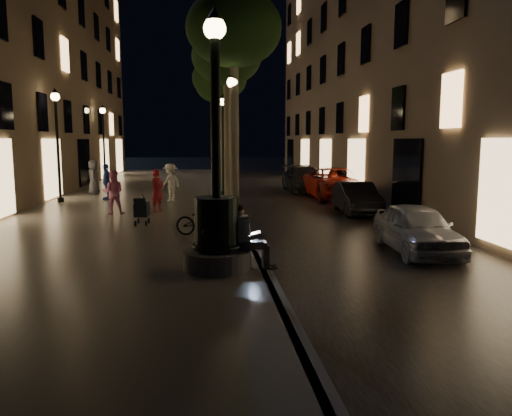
{
  "coord_description": "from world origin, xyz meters",
  "views": [
    {
      "loc": [
        -1.26,
        -8.09,
        2.86
      ],
      "look_at": [
        -0.09,
        3.0,
        1.33
      ],
      "focal_mm": 35.0,
      "sensor_mm": 36.0,
      "label": 1
    }
  ],
  "objects": [
    {
      "name": "lamp_left_c",
      "position": [
        -7.4,
        24.0,
        3.24
      ],
      "size": [
        0.36,
        0.36,
        4.81
      ],
      "color": "black",
      "rests_on": "promenade"
    },
    {
      "name": "ground",
      "position": [
        0.0,
        15.0,
        0.0
      ],
      "size": [
        120.0,
        120.0,
        0.0
      ],
      "primitive_type": "plane",
      "color": "black",
      "rests_on": "ground"
    },
    {
      "name": "fountain_lamppost",
      "position": [
        -1.0,
        2.0,
        1.21
      ],
      "size": [
        1.4,
        1.4,
        5.21
      ],
      "color": "#59595B",
      "rests_on": "promenade"
    },
    {
      "name": "car_rear",
      "position": [
        4.32,
        19.21,
        0.7
      ],
      "size": [
        2.02,
        4.86,
        1.4
      ],
      "primitive_type": "imported",
      "rotation": [
        0.0,
        0.0,
        0.01
      ],
      "color": "#2D2E32",
      "rests_on": "ground"
    },
    {
      "name": "stroller",
      "position": [
        -3.2,
        7.65,
        0.69
      ],
      "size": [
        0.44,
        0.96,
        0.97
      ],
      "rotation": [
        0.0,
        0.0,
        -0.05
      ],
      "color": "black",
      "rests_on": "promenade"
    },
    {
      "name": "tree_near",
      "position": [
        -0.25,
        8.0,
        6.24
      ],
      "size": [
        3.0,
        3.0,
        7.3
      ],
      "color": "#6B604C",
      "rests_on": "promenade"
    },
    {
      "name": "tree_second",
      "position": [
        -0.2,
        14.0,
        6.33
      ],
      "size": [
        3.0,
        3.0,
        7.4
      ],
      "color": "#6B604C",
      "rests_on": "promenade"
    },
    {
      "name": "lamp_curb_b",
      "position": [
        -0.3,
        16.0,
        3.24
      ],
      "size": [
        0.36,
        0.36,
        4.81
      ],
      "color": "black",
      "rests_on": "promenade"
    },
    {
      "name": "seated_man_laptop",
      "position": [
        -0.39,
        2.0,
        0.91
      ],
      "size": [
        0.98,
        0.33,
        1.35
      ],
      "color": "tan",
      "rests_on": "promenade"
    },
    {
      "name": "car_third",
      "position": [
        5.14,
        15.66,
        0.74
      ],
      "size": [
        2.6,
        5.41,
        1.49
      ],
      "primitive_type": "imported",
      "rotation": [
        0.0,
        0.0,
        0.02
      ],
      "color": "maroon",
      "rests_on": "ground"
    },
    {
      "name": "car_front",
      "position": [
        4.13,
        3.91,
        0.62
      ],
      "size": [
        1.67,
        3.72,
        1.24
      ],
      "primitive_type": "imported",
      "rotation": [
        0.0,
        0.0,
        -0.06
      ],
      "color": "#A7A9AF",
      "rests_on": "ground"
    },
    {
      "name": "lamp_left_b",
      "position": [
        -7.4,
        14.0,
        3.24
      ],
      "size": [
        0.36,
        0.36,
        4.81
      ],
      "color": "black",
      "rests_on": "promenade"
    },
    {
      "name": "lamp_curb_d",
      "position": [
        -0.3,
        32.0,
        3.24
      ],
      "size": [
        0.36,
        0.36,
        4.81
      ],
      "color": "black",
      "rests_on": "promenade"
    },
    {
      "name": "lamp_curb_c",
      "position": [
        -0.3,
        24.0,
        3.24
      ],
      "size": [
        0.36,
        0.36,
        4.81
      ],
      "color": "black",
      "rests_on": "promenade"
    },
    {
      "name": "promenade",
      "position": [
        -4.0,
        15.0,
        0.1
      ],
      "size": [
        8.0,
        45.0,
        0.2
      ],
      "primitive_type": "cube",
      "color": "slate",
      "rests_on": "ground"
    },
    {
      "name": "car_second",
      "position": [
        4.65,
        10.65,
        0.61
      ],
      "size": [
        1.53,
        3.79,
        1.22
      ],
      "primitive_type": "imported",
      "rotation": [
        0.0,
        0.0,
        -0.07
      ],
      "color": "black",
      "rests_on": "ground"
    },
    {
      "name": "tree_third",
      "position": [
        -0.3,
        20.0,
        6.14
      ],
      "size": [
        3.0,
        3.0,
        7.2
      ],
      "color": "#6B604C",
      "rests_on": "promenade"
    },
    {
      "name": "pedestrian_white",
      "position": [
        -2.7,
        13.95,
        1.02
      ],
      "size": [
        1.18,
        1.18,
        1.64
      ],
      "primitive_type": "imported",
      "rotation": [
        0.0,
        0.0,
        3.93
      ],
      "color": "white",
      "rests_on": "promenade"
    },
    {
      "name": "pedestrian_blue",
      "position": [
        -5.58,
        14.72,
        1.0
      ],
      "size": [
        0.54,
        0.99,
        1.6
      ],
      "primitive_type": "imported",
      "rotation": [
        0.0,
        0.0,
        4.87
      ],
      "color": "#273F91",
      "rests_on": "promenade"
    },
    {
      "name": "tree_far",
      "position": [
        -0.22,
        26.0,
        6.43
      ],
      "size": [
        3.0,
        3.0,
        7.5
      ],
      "color": "#6B604C",
      "rests_on": "promenade"
    },
    {
      "name": "building_right",
      "position": [
        10.0,
        18.0,
        7.5
      ],
      "size": [
        8.0,
        36.0,
        15.0
      ],
      "primitive_type": "cube",
      "color": "#756149",
      "rests_on": "ground"
    },
    {
      "name": "cobble_lane",
      "position": [
        3.0,
        15.0,
        0.01
      ],
      "size": [
        6.0,
        45.0,
        0.02
      ],
      "primitive_type": "cube",
      "color": "black",
      "rests_on": "ground"
    },
    {
      "name": "bicycle",
      "position": [
        -1.27,
        5.66,
        0.62
      ],
      "size": [
        1.69,
        0.96,
        0.84
      ],
      "primitive_type": "imported",
      "rotation": [
        0.0,
        0.0,
        1.3
      ],
      "color": "black",
      "rests_on": "promenade"
    },
    {
      "name": "pedestrian_red",
      "position": [
        -2.97,
        10.59,
        0.99
      ],
      "size": [
        0.65,
        0.69,
        1.58
      ],
      "primitive_type": "imported",
      "rotation": [
        0.0,
        0.0,
        0.9
      ],
      "color": "red",
      "rests_on": "promenade"
    },
    {
      "name": "pedestrian_dark",
      "position": [
        -6.59,
        16.85,
        1.05
      ],
      "size": [
        0.67,
        0.91,
        1.7
      ],
      "primitive_type": "imported",
      "rotation": [
        0.0,
        0.0,
        1.73
      ],
      "color": "#3A383E",
      "rests_on": "promenade"
    },
    {
      "name": "curb_strip",
      "position": [
        0.0,
        15.0,
        0.1
      ],
      "size": [
        0.25,
        45.0,
        0.2
      ],
      "primitive_type": "cube",
      "color": "#59595B",
      "rests_on": "ground"
    },
    {
      "name": "pedestrian_pink",
      "position": [
        -4.48,
        10.1,
        0.99
      ],
      "size": [
        0.83,
        0.68,
        1.59
      ],
      "primitive_type": "imported",
      "rotation": [
        0.0,
        0.0,
        3.25
      ],
      "color": "pink",
      "rests_on": "promenade"
    },
    {
      "name": "lamp_curb_a",
      "position": [
        -0.3,
        8.0,
        3.24
      ],
      "size": [
        0.36,
        0.36,
        4.81
      ],
      "color": "black",
      "rests_on": "promenade"
    }
  ]
}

